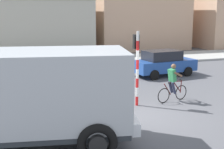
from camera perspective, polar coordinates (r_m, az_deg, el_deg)
The scene contains 8 objects.
ground_plane at distance 12.32m, azimuth 4.95°, elevation -7.61°, with size 120.00×120.00×0.00m, color #56565B.
sidewalk_far at distance 24.80m, azimuth -7.47°, elevation 2.25°, with size 80.00×5.00×0.16m, color #ADADA8.
truck_foreground at distance 9.43m, azimuth -13.08°, elevation -3.27°, with size 5.78×3.55×2.90m.
cyclist at distance 14.31m, azimuth 10.99°, elevation -1.47°, with size 1.69×0.58×1.72m.
traffic_light_pole at distance 13.33m, azimuth 4.54°, elevation 3.02°, with size 0.24×0.43×3.20m.
car_red_near at distance 19.97m, azimuth 9.29°, elevation 2.11°, with size 4.18×2.24×1.60m.
building_mid_block at distance 31.53m, azimuth -14.72°, elevation 8.53°, with size 11.29×7.81×5.18m.
building_corner_right at distance 34.60m, azimuth 4.53°, elevation 9.89°, with size 9.78×7.15×6.14m.
Camera 1 is at (-4.70, -10.65, 4.02)m, focal length 50.29 mm.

